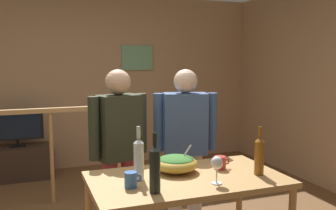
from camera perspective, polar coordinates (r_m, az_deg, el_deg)
back_wall at (r=5.72m, az=-13.92°, el=3.36°), size 5.62×0.10×2.51m
side_wall_right at (r=5.13m, az=21.98°, el=2.63°), size 0.10×4.05×2.51m
framed_picture at (r=5.83m, az=-4.61°, el=7.04°), size 0.49×0.03×0.37m
stair_railing at (r=4.38m, az=-19.72°, el=-5.29°), size 2.95×0.10×1.12m
tv_console at (r=5.51m, az=-21.39°, el=-8.02°), size 0.90×0.40×0.44m
flat_screen_tv at (r=5.37m, az=-21.65°, el=-2.82°), size 0.66×0.12×0.50m
serving_table at (r=2.69m, az=2.81°, el=-12.36°), size 1.32×0.75×0.80m
salad_bowl at (r=2.76m, az=1.22°, el=-8.63°), size 0.31×0.31×0.19m
wine_glass at (r=2.51m, az=7.30°, el=-8.74°), size 0.08×0.08×0.18m
wine_bottle_dark at (r=2.32m, az=-1.97°, el=-9.43°), size 0.07×0.07×0.37m
wine_bottle_amber at (r=2.75m, az=13.48°, el=-7.27°), size 0.07×0.07×0.34m
wine_bottle_clear at (r=2.57m, az=-4.39°, el=-7.93°), size 0.07×0.07×0.36m
mug_blue at (r=2.45m, az=-5.55°, el=-11.05°), size 0.11×0.08×0.10m
mug_red at (r=2.85m, az=7.80°, el=-8.53°), size 0.12×0.09×0.10m
person_standing_left at (r=3.24m, az=-7.33°, el=-6.04°), size 0.52×0.30×1.52m
person_standing_right at (r=3.42m, az=2.59°, el=-5.23°), size 0.55×0.31×1.51m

